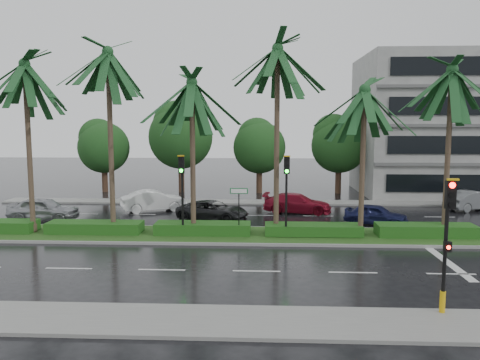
{
  "coord_description": "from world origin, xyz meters",
  "views": [
    {
      "loc": [
        0.18,
        -23.96,
        6.13
      ],
      "look_at": [
        -0.99,
        1.5,
        3.06
      ],
      "focal_mm": 35.0,
      "sensor_mm": 36.0,
      "label": 1
    }
  ],
  "objects_px": {
    "car_silver": "(44,209)",
    "car_red": "(297,203)",
    "signal_median_left": "(182,184)",
    "car_white": "(154,201)",
    "signal_near": "(447,240)",
    "car_grey": "(474,200)",
    "street_sign": "(239,200)",
    "car_blue": "(376,214)",
    "car_darkgrey": "(213,211)"
  },
  "relations": [
    {
      "from": "street_sign",
      "to": "car_grey",
      "type": "distance_m",
      "value": 18.81
    },
    {
      "from": "car_white",
      "to": "car_blue",
      "type": "distance_m",
      "value": 15.05
    },
    {
      "from": "car_white",
      "to": "signal_median_left",
      "type": "bearing_deg",
      "value": 178.92
    },
    {
      "from": "signal_median_left",
      "to": "car_grey",
      "type": "distance_m",
      "value": 21.62
    },
    {
      "from": "street_sign",
      "to": "car_blue",
      "type": "distance_m",
      "value": 9.19
    },
    {
      "from": "signal_near",
      "to": "car_darkgrey",
      "type": "xyz_separation_m",
      "value": [
        -8.88,
        14.61,
        -1.87
      ]
    },
    {
      "from": "signal_near",
      "to": "signal_median_left",
      "type": "bearing_deg",
      "value": 135.91
    },
    {
      "from": "car_darkgrey",
      "to": "car_blue",
      "type": "height_order",
      "value": "car_darkgrey"
    },
    {
      "from": "street_sign",
      "to": "car_white",
      "type": "bearing_deg",
      "value": 129.44
    },
    {
      "from": "signal_median_left",
      "to": "car_blue",
      "type": "relative_size",
      "value": 1.17
    },
    {
      "from": "car_white",
      "to": "car_darkgrey",
      "type": "bearing_deg",
      "value": -148.03
    },
    {
      "from": "car_silver",
      "to": "car_grey",
      "type": "bearing_deg",
      "value": -78.2
    },
    {
      "from": "street_sign",
      "to": "signal_median_left",
      "type": "bearing_deg",
      "value": -176.53
    },
    {
      "from": "signal_median_left",
      "to": "car_grey",
      "type": "height_order",
      "value": "signal_median_left"
    },
    {
      "from": "street_sign",
      "to": "car_red",
      "type": "distance_m",
      "value": 8.52
    },
    {
      "from": "signal_median_left",
      "to": "car_red",
      "type": "relative_size",
      "value": 0.93
    },
    {
      "from": "car_silver",
      "to": "car_blue",
      "type": "xyz_separation_m",
      "value": [
        20.83,
        -0.32,
        -0.11
      ]
    },
    {
      "from": "car_white",
      "to": "signal_near",
      "type": "bearing_deg",
      "value": -166.96
    },
    {
      "from": "signal_median_left",
      "to": "car_darkgrey",
      "type": "distance_m",
      "value": 5.57
    },
    {
      "from": "signal_near",
      "to": "car_grey",
      "type": "bearing_deg",
      "value": 63.91
    },
    {
      "from": "car_white",
      "to": "car_red",
      "type": "distance_m",
      "value": 10.06
    },
    {
      "from": "car_silver",
      "to": "car_red",
      "type": "height_order",
      "value": "car_silver"
    },
    {
      "from": "car_silver",
      "to": "signal_near",
      "type": "bearing_deg",
      "value": -123.59
    },
    {
      "from": "car_blue",
      "to": "signal_near",
      "type": "bearing_deg",
      "value": -162.15
    },
    {
      "from": "street_sign",
      "to": "car_grey",
      "type": "bearing_deg",
      "value": 29.4
    },
    {
      "from": "signal_median_left",
      "to": "car_red",
      "type": "height_order",
      "value": "signal_median_left"
    },
    {
      "from": "signal_median_left",
      "to": "car_white",
      "type": "xyz_separation_m",
      "value": [
        -3.38,
        7.94,
        -2.26
      ]
    },
    {
      "from": "car_darkgrey",
      "to": "car_blue",
      "type": "distance_m",
      "value": 10.09
    },
    {
      "from": "car_silver",
      "to": "signal_median_left",
      "type": "bearing_deg",
      "value": -112.57
    },
    {
      "from": "car_red",
      "to": "signal_near",
      "type": "bearing_deg",
      "value": -160.54
    },
    {
      "from": "signal_near",
      "to": "car_grey",
      "type": "height_order",
      "value": "signal_near"
    },
    {
      "from": "street_sign",
      "to": "car_red",
      "type": "relative_size",
      "value": 0.56
    },
    {
      "from": "street_sign",
      "to": "car_darkgrey",
      "type": "height_order",
      "value": "street_sign"
    },
    {
      "from": "car_silver",
      "to": "car_red",
      "type": "distance_m",
      "value": 16.66
    },
    {
      "from": "signal_near",
      "to": "car_blue",
      "type": "xyz_separation_m",
      "value": [
        1.17,
        13.81,
        -1.87
      ]
    },
    {
      "from": "car_darkgrey",
      "to": "street_sign",
      "type": "bearing_deg",
      "value": -142.28
    },
    {
      "from": "car_white",
      "to": "car_blue",
      "type": "bearing_deg",
      "value": -128.89
    },
    {
      "from": "car_silver",
      "to": "car_grey",
      "type": "relative_size",
      "value": 1.02
    },
    {
      "from": "signal_median_left",
      "to": "car_red",
      "type": "xyz_separation_m",
      "value": [
        6.67,
        7.74,
        -2.32
      ]
    },
    {
      "from": "signal_near",
      "to": "signal_median_left",
      "type": "height_order",
      "value": "signal_median_left"
    },
    {
      "from": "car_darkgrey",
      "to": "signal_near",
      "type": "bearing_deg",
      "value": -132.66
    },
    {
      "from": "car_red",
      "to": "car_silver",
      "type": "bearing_deg",
      "value": 110.05
    },
    {
      "from": "street_sign",
      "to": "car_grey",
      "type": "height_order",
      "value": "street_sign"
    },
    {
      "from": "signal_near",
      "to": "signal_median_left",
      "type": "relative_size",
      "value": 1.0
    },
    {
      "from": "car_darkgrey",
      "to": "car_silver",
      "type": "bearing_deg",
      "value": 108.61
    },
    {
      "from": "car_darkgrey",
      "to": "car_blue",
      "type": "relative_size",
      "value": 1.23
    },
    {
      "from": "car_red",
      "to": "car_darkgrey",
      "type": "bearing_deg",
      "value": 125.49
    },
    {
      "from": "signal_near",
      "to": "street_sign",
      "type": "relative_size",
      "value": 1.68
    },
    {
      "from": "car_silver",
      "to": "car_darkgrey",
      "type": "bearing_deg",
      "value": -85.32
    },
    {
      "from": "signal_median_left",
      "to": "car_white",
      "type": "bearing_deg",
      "value": 113.08
    }
  ]
}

